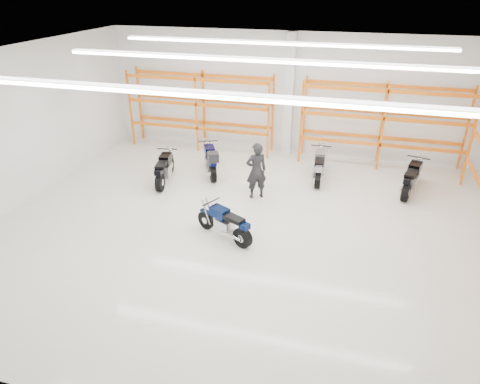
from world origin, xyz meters
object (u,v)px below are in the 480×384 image
(motorcycle_back_a, at_px, (164,170))
(motorcycle_back_d, at_px, (412,179))
(motorcycle_back_c, at_px, (319,167))
(standing_man, at_px, (256,171))
(motorcycle_back_b, at_px, (211,161))
(structural_column, at_px, (289,96))
(motorcycle_main, at_px, (226,224))

(motorcycle_back_a, distance_m, motorcycle_back_d, 7.95)
(motorcycle_back_c, height_order, standing_man, standing_man)
(motorcycle_back_b, xyz_separation_m, standing_man, (1.90, -1.22, 0.36))
(structural_column, bearing_deg, motorcycle_back_b, -127.94)
(motorcycle_main, height_order, motorcycle_back_b, motorcycle_back_b)
(motorcycle_main, xyz_separation_m, structural_column, (0.45, 6.52, 1.82))
(motorcycle_back_a, xyz_separation_m, motorcycle_back_c, (4.91, 1.62, 0.01))
(motorcycle_back_b, bearing_deg, structural_column, 52.06)
(structural_column, bearing_deg, motorcycle_back_a, -132.18)
(motorcycle_back_b, height_order, standing_man, standing_man)
(motorcycle_back_a, xyz_separation_m, standing_man, (3.18, -0.19, 0.42))
(motorcycle_back_c, bearing_deg, motorcycle_main, -113.92)
(motorcycle_back_c, bearing_deg, standing_man, -133.84)
(standing_man, bearing_deg, motorcycle_back_c, -163.85)
(motorcycle_back_d, height_order, standing_man, standing_man)
(motorcycle_back_b, distance_m, motorcycle_back_c, 3.69)
(motorcycle_main, relative_size, motorcycle_back_d, 0.84)
(motorcycle_main, bearing_deg, standing_man, 85.73)
(motorcycle_back_c, bearing_deg, motorcycle_back_d, -4.53)
(motorcycle_back_b, bearing_deg, standing_man, -32.61)
(motorcycle_main, bearing_deg, motorcycle_back_c, 66.08)
(standing_man, bearing_deg, motorcycle_back_b, -62.62)
(motorcycle_back_b, bearing_deg, motorcycle_back_a, -141.32)
(motorcycle_back_a, relative_size, motorcycle_back_d, 0.99)
(motorcycle_back_c, relative_size, standing_man, 1.17)
(motorcycle_main, relative_size, motorcycle_back_b, 0.86)
(motorcycle_back_c, height_order, structural_column, structural_column)
(standing_man, xyz_separation_m, structural_column, (0.26, 3.98, 1.36))
(motorcycle_back_b, xyz_separation_m, motorcycle_back_d, (6.55, 0.36, -0.04))
(motorcycle_main, height_order, motorcycle_back_a, motorcycle_back_a)
(motorcycle_back_c, distance_m, standing_man, 2.54)
(motorcycle_back_a, relative_size, motorcycle_back_c, 0.97)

